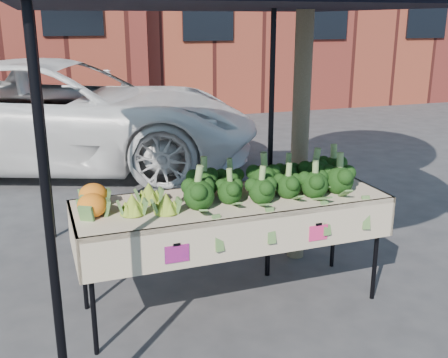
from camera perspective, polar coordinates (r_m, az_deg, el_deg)
ground at (r=4.35m, az=-0.16°, el=-13.86°), size 90.00×90.00×0.00m
table at (r=4.23m, az=0.88°, el=-7.89°), size 2.42×0.85×0.90m
canopy at (r=4.39m, az=0.44°, el=5.66°), size 3.16×3.16×2.74m
broccoli_heap at (r=4.16m, az=5.02°, el=0.30°), size 1.49×0.59×0.28m
romanesco_cluster at (r=3.86m, az=-8.37°, el=-1.67°), size 0.45×0.49×0.22m
cauliflower_pair at (r=3.89m, az=-13.94°, el=-1.99°), size 0.25×0.45×0.20m
street_tree at (r=4.81m, az=8.76°, el=17.86°), size 2.36×2.36×4.65m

